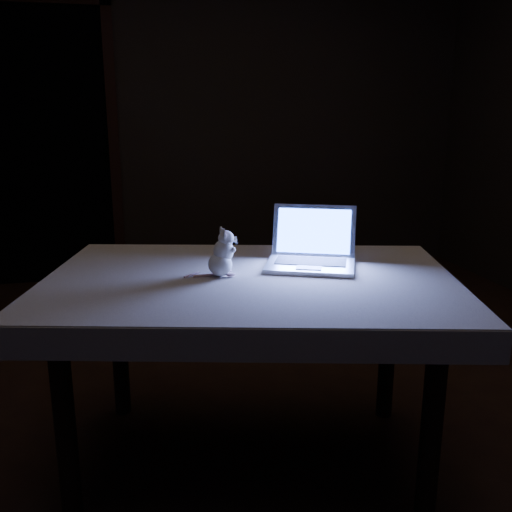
{
  "coord_description": "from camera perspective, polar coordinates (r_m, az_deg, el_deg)",
  "views": [
    {
      "loc": [
        -0.56,
        -2.1,
        1.33
      ],
      "look_at": [
        -0.11,
        -0.16,
        0.81
      ],
      "focal_mm": 40.0,
      "sensor_mm": 36.0,
      "label": 1
    }
  ],
  "objects": [
    {
      "name": "laptop",
      "position": [
        2.15,
        5.51,
        1.69
      ],
      "size": [
        0.42,
        0.4,
        0.22
      ],
      "primitive_type": null,
      "rotation": [
        0.0,
        0.0,
        -0.4
      ],
      "color": "#B6B6BB",
      "rests_on": "tablecloth"
    },
    {
      "name": "doorway",
      "position": [
        4.64,
        -20.17,
        10.41
      ],
      "size": [
        1.06,
        0.36,
        2.13
      ],
      "primitive_type": null,
      "color": "black",
      "rests_on": "back_wall"
    },
    {
      "name": "back_wall",
      "position": [
        4.64,
        -6.42,
        14.1
      ],
      "size": [
        4.5,
        0.04,
        2.6
      ],
      "primitive_type": "cube",
      "color": "black",
      "rests_on": "ground"
    },
    {
      "name": "plush_mouse",
      "position": [
        2.05,
        -3.63,
        0.38
      ],
      "size": [
        0.15,
        0.15,
        0.18
      ],
      "primitive_type": null,
      "rotation": [
        0.0,
        0.0,
        -0.21
      ],
      "color": "white",
      "rests_on": "tablecloth"
    },
    {
      "name": "floor",
      "position": [
        2.55,
        1.6,
        -16.89
      ],
      "size": [
        5.0,
        5.0,
        0.0
      ],
      "primitive_type": "plane",
      "color": "black",
      "rests_on": "ground"
    },
    {
      "name": "table",
      "position": [
        2.19,
        -0.57,
        -11.52
      ],
      "size": [
        1.55,
        1.19,
        0.73
      ],
      "primitive_type": null,
      "rotation": [
        0.0,
        0.0,
        -0.25
      ],
      "color": "black",
      "rests_on": "floor"
    },
    {
      "name": "tablecloth",
      "position": [
        2.1,
        -1.74,
        -3.11
      ],
      "size": [
        1.67,
        1.32,
        0.1
      ],
      "primitive_type": null,
      "rotation": [
        0.0,
        0.0,
        -0.25
      ],
      "color": "beige",
      "rests_on": "table"
    }
  ]
}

